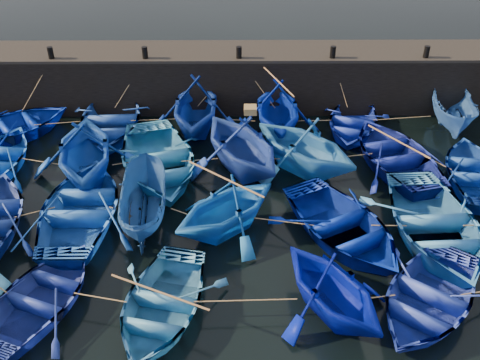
{
  "coord_description": "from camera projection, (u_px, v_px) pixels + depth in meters",
  "views": [
    {
      "loc": [
        -0.11,
        -12.14,
        11.36
      ],
      "look_at": [
        0.0,
        3.2,
        0.7
      ],
      "focal_mm": 40.0,
      "sensor_mm": 36.0,
      "label": 1
    }
  ],
  "objects": [
    {
      "name": "quay_wall",
      "position": [
        239.0,
        79.0,
        24.36
      ],
      "size": [
        26.0,
        2.5,
        2.5
      ],
      "primitive_type": "cube",
      "color": "black",
      "rests_on": "ground"
    },
    {
      "name": "bollard_2",
      "position": [
        239.0,
        52.0,
        22.7
      ],
      "size": [
        0.24,
        0.24,
        0.5
      ],
      "primitive_type": "cylinder",
      "color": "black",
      "rests_on": "quay_top"
    },
    {
      "name": "bollard_3",
      "position": [
        333.0,
        52.0,
        22.72
      ],
      "size": [
        0.24,
        0.24,
        0.5
      ],
      "primitive_type": "cylinder",
      "color": "black",
      "rests_on": "quay_top"
    },
    {
      "name": "boat_21",
      "position": [
        42.0,
        296.0,
        14.57
      ],
      "size": [
        4.35,
        5.03,
        0.88
      ],
      "primitive_type": "imported",
      "rotation": [
        0.0,
        0.0,
        2.77
      ],
      "color": "navy",
      "rests_on": "ground"
    },
    {
      "name": "boat_9",
      "position": [
        242.0,
        143.0,
        19.72
      ],
      "size": [
        5.82,
        6.08,
        2.47
      ],
      "primitive_type": "imported",
      "rotation": [
        0.0,
        0.0,
        3.65
      ],
      "color": "navy",
      "rests_on": "ground"
    },
    {
      "name": "boat_0",
      "position": [
        13.0,
        126.0,
        22.26
      ],
      "size": [
        5.89,
        5.65,
        0.99
      ],
      "primitive_type": "imported",
      "rotation": [
        0.0,
        0.0,
        2.23
      ],
      "color": "#0120A0",
      "rests_on": "ground"
    },
    {
      "name": "boat_15",
      "position": [
        143.0,
        203.0,
        17.46
      ],
      "size": [
        1.75,
        4.08,
        1.54
      ],
      "primitive_type": "imported",
      "rotation": [
        0.0,
        0.0,
        3.2
      ],
      "color": "navy",
      "rests_on": "ground"
    },
    {
      "name": "loose_oars",
      "position": [
        276.0,
        161.0,
        17.98
      ],
      "size": [
        10.39,
        12.13,
        1.49
      ],
      "color": "#99724C",
      "rests_on": "ground"
    },
    {
      "name": "boat_23",
      "position": [
        332.0,
        287.0,
        14.1
      ],
      "size": [
        4.71,
        4.88,
        1.97
      ],
      "primitive_type": "imported",
      "rotation": [
        0.0,
        0.0,
        0.55
      ],
      "color": "#000E96",
      "rests_on": "ground"
    },
    {
      "name": "boat_8",
      "position": [
        157.0,
        160.0,
        19.91
      ],
      "size": [
        5.52,
        6.64,
        1.19
      ],
      "primitive_type": "imported",
      "rotation": [
        0.0,
        0.0,
        0.28
      ],
      "color": "#2A79C8",
      "rests_on": "ground"
    },
    {
      "name": "boat_16",
      "position": [
        226.0,
        206.0,
        16.91
      ],
      "size": [
        5.16,
        5.09,
        2.06
      ],
      "primitive_type": "imported",
      "rotation": [
        0.0,
        0.0,
        -0.88
      ],
      "color": "blue",
      "rests_on": "ground"
    },
    {
      "name": "mooring_ropes",
      "position": [
        243.0,
        149.0,
        20.07
      ],
      "size": [
        18.6,
        11.82,
        2.1
      ],
      "color": "tan",
      "rests_on": "ground"
    },
    {
      "name": "boat_2",
      "position": [
        195.0,
        105.0,
        22.3
      ],
      "size": [
        4.07,
        4.69,
        2.43
      ],
      "primitive_type": "imported",
      "rotation": [
        0.0,
        0.0,
        -0.02
      ],
      "color": "navy",
      "rests_on": "ground"
    },
    {
      "name": "bollard_1",
      "position": [
        145.0,
        53.0,
        22.67
      ],
      "size": [
        0.24,
        0.24,
        0.5
      ],
      "primitive_type": "cylinder",
      "color": "black",
      "rests_on": "quay_top"
    },
    {
      "name": "boat_22",
      "position": [
        161.0,
        304.0,
        14.31
      ],
      "size": [
        3.97,
        4.91,
        0.9
      ],
      "primitive_type": "imported",
      "rotation": [
        0.0,
        0.0,
        -0.22
      ],
      "color": "#2D70AF",
      "rests_on": "ground"
    },
    {
      "name": "boat_18",
      "position": [
        435.0,
        225.0,
        16.85
      ],
      "size": [
        4.3,
        5.8,
        1.16
      ],
      "primitive_type": "imported",
      "rotation": [
        0.0,
        0.0,
        0.05
      ],
      "color": "blue",
      "rests_on": "ground"
    },
    {
      "name": "boat_1",
      "position": [
        110.0,
        121.0,
        22.55
      ],
      "size": [
        4.18,
        5.59,
        1.11
      ],
      "primitive_type": "imported",
      "rotation": [
        0.0,
        0.0,
        0.07
      ],
      "color": "navy",
      "rests_on": "ground"
    },
    {
      "name": "boat_17",
      "position": [
        343.0,
        226.0,
        16.89
      ],
      "size": [
        5.53,
        6.11,
        1.04
      ],
      "primitive_type": "imported",
      "rotation": [
        0.0,
        0.0,
        0.49
      ],
      "color": "#001783",
      "rests_on": "ground"
    },
    {
      "name": "boat_3",
      "position": [
        277.0,
        108.0,
        22.18
      ],
      "size": [
        3.86,
        4.46,
        2.33
      ],
      "primitive_type": "imported",
      "rotation": [
        0.0,
        0.0,
        0.01
      ],
      "color": "#0320AB",
      "rests_on": "ground"
    },
    {
      "name": "ground",
      "position": [
        241.0,
        258.0,
        16.45
      ],
      "size": [
        120.0,
        120.0,
        0.0
      ],
      "primitive_type": "plane",
      "color": "black",
      "rests_on": "ground"
    },
    {
      "name": "quay_top",
      "position": [
        239.0,
        51.0,
        23.61
      ],
      "size": [
        26.0,
        2.5,
        0.12
      ],
      "primitive_type": "cube",
      "color": "black",
      "rests_on": "quay_wall"
    },
    {
      "name": "bollard_0",
      "position": [
        51.0,
        53.0,
        22.65
      ],
      "size": [
        0.24,
        0.24,
        0.5
      ],
      "primitive_type": "cylinder",
      "color": "black",
      "rests_on": "quay_top"
    },
    {
      "name": "bollard_4",
      "position": [
        427.0,
        52.0,
        22.74
      ],
      "size": [
        0.24,
        0.24,
        0.5
      ],
      "primitive_type": "cylinder",
      "color": "black",
      "rests_on": "quay_top"
    },
    {
      "name": "boat_5",
      "position": [
        453.0,
        110.0,
        22.73
      ],
      "size": [
        2.32,
        4.51,
        1.66
      ],
      "primitive_type": "imported",
      "rotation": [
        0.0,
        0.0,
        -0.17
      ],
      "color": "#2756A1",
      "rests_on": "ground"
    },
    {
      "name": "boat_7",
      "position": [
        85.0,
        149.0,
        19.34
      ],
      "size": [
        4.94,
        5.45,
        2.49
      ],
      "primitive_type": "imported",
      "rotation": [
        0.0,
        0.0,
        3.34
      ],
      "color": "#0F3E9F",
      "rests_on": "ground"
    },
    {
      "name": "boat_4",
      "position": [
        352.0,
        122.0,
        22.65
      ],
      "size": [
        4.19,
        5.01,
        0.89
      ],
      "primitive_type": "imported",
      "rotation": [
        0.0,
        0.0,
        -0.29
      ],
      "color": "#1227A2",
      "rests_on": "ground"
    },
    {
      "name": "boat_10",
      "position": [
        305.0,
        144.0,
        19.73
      ],
      "size": [
        5.97,
        5.96,
        2.38
      ],
      "primitive_type": "imported",
      "rotation": [
        0.0,
        0.0,
        3.94
      ],
      "color": "blue",
      "rests_on": "ground"
    },
    {
      "name": "wooden_crate",
      "position": [
        250.0,
        110.0,
        18.94
      ],
      "size": [
        0.45,
        0.46,
        0.25
      ],
      "primitive_type": "cube",
      "color": "olive",
      "rests_on": "boat_9"
    },
    {
      "name": "boat_11",
      "position": [
        396.0,
        154.0,
        20.41
      ],
      "size": [
        4.9,
        5.94,
        1.07
      ],
      "primitive_type": "imported",
      "rotation": [
        0.0,
        0.0,
        3.4
      ],
      "color": "navy",
      "rests_on": "ground"
    },
    {
      "name": "boat_24",
      "position": [
        428.0,
        297.0,
        14.5
      ],
      "size": [
        5.36,
        5.64,
        0.95
      ],
      "primitive_type": "imported",
      "rotation": [
        0.0,
        0.0,
        -0.64
      ],
      "color": "#1F35A5",
      "rests_on": "ground"
    },
    {
      "name": "boat_12",
      "position": [
        476.0,
        171.0,
        19.53
      ],
      "size": [
        3.96,
        5.04,
        0.95
      ],
      "primitive_type": "imported",
      "rotation": [
        0.0,
        0.0,
        2.98
      ],
      "color": "navy",
      "rests_on": "ground"
    },
    {
      "name": "boat_14",
      "position": [
        82.0,
        207.0,
        17.65
      ],
      "size": [
        3.85,
        5.35,
        1.1
      ],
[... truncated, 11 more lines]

